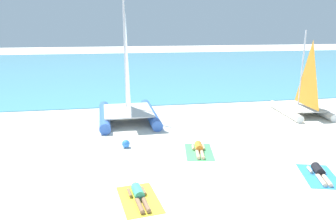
% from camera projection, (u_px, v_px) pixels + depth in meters
% --- Properties ---
extents(ground_plane, '(120.00, 120.00, 0.00)m').
position_uv_depth(ground_plane, '(154.00, 110.00, 20.12)').
color(ground_plane, silver).
extents(ocean_water, '(120.00, 40.00, 0.05)m').
position_uv_depth(ocean_water, '(131.00, 67.00, 40.04)').
color(ocean_water, '#4C9EB7').
rests_on(ocean_water, ground).
extents(sailboat_blue, '(3.17, 4.87, 6.27)m').
position_uv_depth(sailboat_blue, '(128.00, 104.00, 17.64)').
color(sailboat_blue, blue).
rests_on(sailboat_blue, ground).
extents(sailboat_white, '(2.59, 3.82, 4.78)m').
position_uv_depth(sailboat_white, '(303.00, 102.00, 18.92)').
color(sailboat_white, white).
rests_on(sailboat_white, ground).
extents(towel_left, '(1.34, 2.03, 0.01)m').
position_uv_depth(towel_left, '(139.00, 199.00, 9.82)').
color(towel_left, yellow).
rests_on(towel_left, ground).
extents(sunbather_left, '(0.61, 1.57, 0.30)m').
position_uv_depth(sunbather_left, '(139.00, 195.00, 9.84)').
color(sunbather_left, '#3FB28C').
rests_on(sunbather_left, towel_left).
extents(towel_middle, '(1.41, 2.06, 0.01)m').
position_uv_depth(towel_middle, '(199.00, 152.00, 13.47)').
color(towel_middle, '#4CB266').
rests_on(towel_middle, ground).
extents(sunbather_middle, '(0.67, 1.56, 0.30)m').
position_uv_depth(sunbather_middle, '(199.00, 148.00, 13.50)').
color(sunbather_middle, orange).
rests_on(sunbather_middle, towel_middle).
extents(towel_right, '(1.60, 2.14, 0.01)m').
position_uv_depth(towel_right, '(319.00, 176.00, 11.33)').
color(towel_right, '#338CD8').
rests_on(towel_right, ground).
extents(sunbather_right, '(0.82, 1.54, 0.30)m').
position_uv_depth(sunbather_right, '(319.00, 172.00, 11.36)').
color(sunbather_right, black).
rests_on(sunbather_right, towel_right).
extents(beach_ball, '(0.34, 0.34, 0.34)m').
position_uv_depth(beach_ball, '(126.00, 144.00, 13.92)').
color(beach_ball, '#337FE5').
rests_on(beach_ball, ground).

